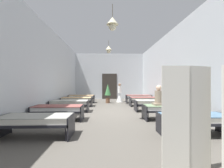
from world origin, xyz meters
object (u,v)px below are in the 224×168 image
(privacy_screen, at_px, (201,120))
(nurse_near_aisle, at_px, (120,95))
(bed_left_row_4, at_px, (82,97))
(bed_left_row_2, at_px, (70,103))
(bed_right_row_3, at_px, (144,99))
(bed_right_row_0, at_px, (194,119))
(bed_left_row_1, at_px, (58,109))
(bed_right_row_1, at_px, (167,108))
(bed_left_row_3, at_px, (77,99))
(patient_seated_primary, at_px, (159,98))
(potted_plant, at_px, (108,91))
(bed_right_row_4, at_px, (138,97))
(bed_right_row_2, at_px, (153,103))
(bed_left_row_0, at_px, (36,120))

(privacy_screen, bearing_deg, nurse_near_aisle, 77.53)
(bed_left_row_4, xyz_separation_m, privacy_screen, (3.37, -9.46, 0.41))
(bed_left_row_2, distance_m, bed_right_row_3, 4.72)
(bed_right_row_0, xyz_separation_m, nurse_near_aisle, (-1.41, 7.97, 0.09))
(bed_left_row_1, distance_m, bed_left_row_2, 1.90)
(bed_right_row_1, height_order, bed_left_row_3, same)
(bed_right_row_0, bearing_deg, bed_left_row_2, 138.64)
(patient_seated_primary, bearing_deg, privacy_screen, -99.06)
(bed_left_row_1, bearing_deg, bed_left_row_3, 90.00)
(bed_right_row_1, relative_size, bed_left_row_3, 1.00)
(bed_left_row_2, distance_m, potted_plant, 4.08)
(bed_right_row_3, bearing_deg, nurse_near_aisle, 121.73)
(bed_right_row_0, distance_m, bed_right_row_3, 5.70)
(bed_right_row_4, bearing_deg, bed_right_row_1, -90.00)
(bed_right_row_0, distance_m, bed_right_row_2, 3.80)
(bed_left_row_2, height_order, bed_right_row_2, same)
(bed_left_row_1, xyz_separation_m, bed_right_row_2, (4.32, 1.90, 0.00))
(bed_right_row_1, distance_m, bed_left_row_4, 7.15)
(bed_left_row_3, distance_m, patient_seated_primary, 5.50)
(bed_left_row_1, bearing_deg, bed_right_row_0, -23.76)
(bed_left_row_0, distance_m, bed_right_row_4, 8.74)
(bed_right_row_2, height_order, bed_left_row_3, same)
(bed_left_row_4, height_order, privacy_screen, privacy_screen)
(bed_left_row_0, bearing_deg, bed_right_row_2, 41.36)
(bed_left_row_0, height_order, bed_left_row_2, same)
(bed_right_row_2, bearing_deg, bed_left_row_0, -138.64)
(bed_right_row_2, xyz_separation_m, privacy_screen, (-0.95, -5.66, 0.41))
(bed_right_row_0, xyz_separation_m, bed_right_row_3, (0.00, 5.70, 0.00))
(bed_right_row_0, relative_size, nurse_near_aisle, 1.28)
(bed_right_row_3, xyz_separation_m, bed_right_row_4, (0.00, 1.90, 0.00))
(patient_seated_primary, bearing_deg, potted_plant, 110.13)
(bed_right_row_0, height_order, nurse_near_aisle, nurse_near_aisle)
(bed_left_row_2, distance_m, privacy_screen, 6.60)
(bed_left_row_4, relative_size, potted_plant, 1.34)
(bed_right_row_3, relative_size, patient_seated_primary, 2.38)
(bed_left_row_0, distance_m, nurse_near_aisle, 8.49)
(bed_left_row_2, bearing_deg, bed_right_row_4, 41.36)
(bed_left_row_0, xyz_separation_m, bed_right_row_3, (4.32, 5.70, 0.00))
(bed_right_row_3, bearing_deg, bed_left_row_2, -156.24)
(bed_left_row_2, bearing_deg, privacy_screen, -59.24)
(bed_right_row_0, relative_size, bed_right_row_3, 1.00)
(bed_right_row_0, xyz_separation_m, patient_seated_primary, (-0.35, 1.91, 0.43))
(bed_left_row_2, bearing_deg, bed_left_row_0, -90.00)
(privacy_screen, bearing_deg, bed_right_row_2, 65.34)
(bed_right_row_3, bearing_deg, bed_left_row_1, -138.64)
(patient_seated_primary, xyz_separation_m, privacy_screen, (-0.60, -3.76, -0.02))
(bed_left_row_3, height_order, patient_seated_primary, patient_seated_primary)
(bed_right_row_1, height_order, patient_seated_primary, patient_seated_primary)
(bed_right_row_4, relative_size, potted_plant, 1.34)
(bed_left_row_2, distance_m, bed_right_row_4, 5.75)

